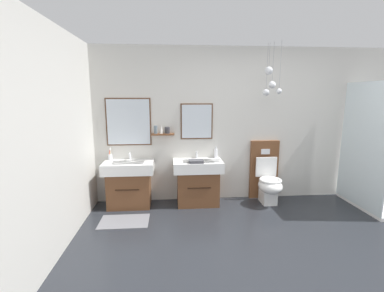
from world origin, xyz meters
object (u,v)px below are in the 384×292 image
(shower_tray, at_px, (375,181))
(toothbrush_cup, at_px, (110,156))
(vanity_sink_right, at_px, (198,181))
(toilet, at_px, (267,179))
(vanity_sink_left, at_px, (129,183))
(soap_dispenser, at_px, (216,153))
(folded_hand_towel, at_px, (196,161))

(shower_tray, bearing_deg, toothbrush_cup, 172.76)
(vanity_sink_right, relative_size, shower_tray, 0.40)
(toilet, distance_m, toothbrush_cup, 2.60)
(vanity_sink_left, distance_m, toothbrush_cup, 0.53)
(soap_dispenser, relative_size, shower_tray, 0.10)
(shower_tray, bearing_deg, vanity_sink_right, 172.43)
(vanity_sink_right, bearing_deg, vanity_sink_left, 180.00)
(vanity_sink_left, xyz_separation_m, toothbrush_cup, (-0.31, 0.16, 0.39))
(vanity_sink_right, xyz_separation_m, toothbrush_cup, (-1.40, 0.16, 0.39))
(folded_hand_towel, bearing_deg, vanity_sink_right, 74.18)
(vanity_sink_left, distance_m, shower_tray, 3.87)
(soap_dispenser, distance_m, folded_hand_towel, 0.48)
(toothbrush_cup, relative_size, folded_hand_towel, 0.90)
(vanity_sink_right, xyz_separation_m, soap_dispenser, (0.32, 0.17, 0.42))
(toothbrush_cup, relative_size, soap_dispenser, 1.05)
(vanity_sink_right, xyz_separation_m, toilet, (1.15, 0.00, -0.01))
(vanity_sink_right, height_order, soap_dispenser, soap_dispenser)
(toilet, height_order, shower_tray, shower_tray)
(toothbrush_cup, bearing_deg, folded_hand_towel, -12.55)
(toilet, xyz_separation_m, shower_tray, (1.60, -0.37, 0.05))
(toilet, height_order, folded_hand_towel, toilet)
(folded_hand_towel, distance_m, shower_tray, 2.82)
(vanity_sink_right, distance_m, shower_tray, 2.78)
(toothbrush_cup, height_order, soap_dispenser, toothbrush_cup)
(vanity_sink_left, bearing_deg, vanity_sink_right, 0.00)
(vanity_sink_left, distance_m, soap_dispenser, 1.49)
(vanity_sink_left, xyz_separation_m, toilet, (2.25, 0.00, -0.01))
(vanity_sink_left, xyz_separation_m, soap_dispenser, (1.42, 0.17, 0.42))
(soap_dispenser, bearing_deg, vanity_sink_left, -173.06)
(vanity_sink_left, relative_size, toilet, 0.78)
(toothbrush_cup, distance_m, folded_hand_towel, 1.40)
(toothbrush_cup, distance_m, soap_dispenser, 1.73)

